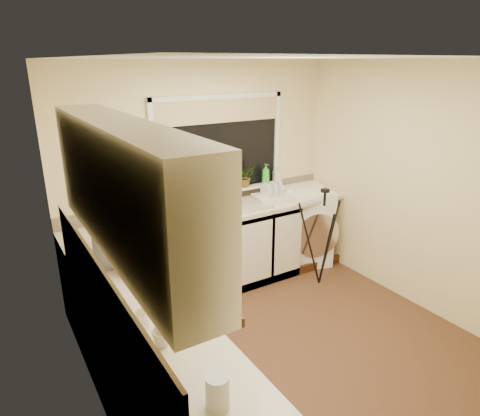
% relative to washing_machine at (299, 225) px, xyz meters
% --- Properties ---
extents(floor, '(3.20, 3.20, 0.00)m').
position_rel_washing_machine_xyz_m(floor, '(-1.20, -1.25, -0.48)').
color(floor, brown).
rests_on(floor, ground).
extents(ceiling, '(3.20, 3.20, 0.00)m').
position_rel_washing_machine_xyz_m(ceiling, '(-1.20, -1.25, 1.97)').
color(ceiling, white).
rests_on(ceiling, ground).
extents(wall_back, '(3.20, 0.00, 3.20)m').
position_rel_washing_machine_xyz_m(wall_back, '(-1.20, 0.25, 0.75)').
color(wall_back, beige).
rests_on(wall_back, ground).
extents(wall_front, '(3.20, 0.00, 3.20)m').
position_rel_washing_machine_xyz_m(wall_front, '(-1.20, -2.75, 0.75)').
color(wall_front, beige).
rests_on(wall_front, ground).
extents(wall_left, '(0.00, 3.00, 3.00)m').
position_rel_washing_machine_xyz_m(wall_left, '(-2.80, -1.25, 0.75)').
color(wall_left, beige).
rests_on(wall_left, ground).
extents(wall_right, '(0.00, 3.00, 3.00)m').
position_rel_washing_machine_xyz_m(wall_right, '(0.40, -1.25, 0.75)').
color(wall_right, beige).
rests_on(wall_right, ground).
extents(base_cabinet_back, '(2.55, 0.60, 0.86)m').
position_rel_washing_machine_xyz_m(base_cabinet_back, '(-1.52, -0.05, -0.05)').
color(base_cabinet_back, silver).
rests_on(base_cabinet_back, floor).
extents(base_cabinet_left, '(0.54, 2.40, 0.86)m').
position_rel_washing_machine_xyz_m(base_cabinet_left, '(-2.50, -1.55, -0.05)').
color(base_cabinet_left, silver).
rests_on(base_cabinet_left, floor).
extents(worktop_back, '(3.20, 0.60, 0.04)m').
position_rel_washing_machine_xyz_m(worktop_back, '(-1.20, -0.05, 0.40)').
color(worktop_back, beige).
rests_on(worktop_back, base_cabinet_back).
extents(worktop_left, '(0.60, 2.40, 0.04)m').
position_rel_washing_machine_xyz_m(worktop_left, '(-2.50, -1.55, 0.40)').
color(worktop_left, beige).
rests_on(worktop_left, base_cabinet_left).
extents(upper_cabinet, '(0.28, 1.90, 0.70)m').
position_rel_washing_machine_xyz_m(upper_cabinet, '(-2.64, -1.70, 1.32)').
color(upper_cabinet, silver).
rests_on(upper_cabinet, wall_left).
extents(splashback_left, '(0.02, 2.40, 0.45)m').
position_rel_washing_machine_xyz_m(splashback_left, '(-2.79, -1.55, 0.65)').
color(splashback_left, beige).
rests_on(splashback_left, wall_left).
extents(splashback_back, '(3.20, 0.02, 0.14)m').
position_rel_washing_machine_xyz_m(splashback_back, '(-1.20, 0.24, 0.49)').
color(splashback_back, beige).
rests_on(splashback_back, wall_back).
extents(window_glass, '(1.50, 0.02, 1.00)m').
position_rel_washing_machine_xyz_m(window_glass, '(-1.00, 0.24, 1.07)').
color(window_glass, black).
rests_on(window_glass, wall_back).
extents(window_blind, '(1.50, 0.02, 0.25)m').
position_rel_washing_machine_xyz_m(window_blind, '(-1.00, 0.21, 1.45)').
color(window_blind, tan).
rests_on(window_blind, wall_back).
extents(windowsill, '(1.60, 0.14, 0.03)m').
position_rel_washing_machine_xyz_m(windowsill, '(-1.00, 0.18, 0.56)').
color(windowsill, white).
rests_on(windowsill, wall_back).
extents(sink, '(0.82, 0.46, 0.03)m').
position_rel_washing_machine_xyz_m(sink, '(-1.00, -0.05, 0.43)').
color(sink, tan).
rests_on(sink, worktop_back).
extents(faucet, '(0.03, 0.03, 0.24)m').
position_rel_washing_machine_xyz_m(faucet, '(-1.00, 0.13, 0.54)').
color(faucet, silver).
rests_on(faucet, worktop_back).
extents(washing_machine, '(0.83, 0.82, 0.96)m').
position_rel_washing_machine_xyz_m(washing_machine, '(0.00, 0.00, 0.00)').
color(washing_machine, white).
rests_on(washing_machine, floor).
extents(laptop, '(0.43, 0.40, 0.26)m').
position_rel_washing_machine_xyz_m(laptop, '(-1.92, -0.01, 0.49)').
color(laptop, '#A4A4AC').
rests_on(laptop, worktop_back).
extents(kettle, '(0.15, 0.15, 0.20)m').
position_rel_washing_machine_xyz_m(kettle, '(-2.39, -0.95, 0.52)').
color(kettle, white).
rests_on(kettle, worktop_left).
extents(dish_rack, '(0.48, 0.40, 0.07)m').
position_rel_washing_machine_xyz_m(dish_rack, '(-0.46, -0.07, 0.45)').
color(dish_rack, beige).
rests_on(dish_rack, worktop_back).
extents(tripod, '(0.64, 0.64, 1.13)m').
position_rel_washing_machine_xyz_m(tripod, '(-0.17, -0.61, 0.09)').
color(tripod, black).
rests_on(tripod, floor).
extents(glass_jug, '(0.11, 0.11, 0.17)m').
position_rel_washing_machine_xyz_m(glass_jug, '(-2.50, -2.44, 0.50)').
color(glass_jug, silver).
rests_on(glass_jug, worktop_left).
extents(steel_jar, '(0.08, 0.08, 0.11)m').
position_rel_washing_machine_xyz_m(steel_jar, '(-2.59, -1.66, 0.48)').
color(steel_jar, silver).
rests_on(steel_jar, worktop_left).
extents(microwave, '(0.43, 0.55, 0.27)m').
position_rel_washing_machine_xyz_m(microwave, '(-2.45, -0.61, 0.56)').
color(microwave, white).
rests_on(microwave, worktop_left).
extents(plant_a, '(0.16, 0.12, 0.27)m').
position_rel_washing_machine_xyz_m(plant_a, '(-1.50, 0.15, 0.71)').
color(plant_a, '#999999').
rests_on(plant_a, windowsill).
extents(plant_c, '(0.17, 0.17, 0.25)m').
position_rel_washing_machine_xyz_m(plant_c, '(-0.99, 0.15, 0.70)').
color(plant_c, '#999999').
rests_on(plant_c, windowsill).
extents(plant_d, '(0.25, 0.23, 0.24)m').
position_rel_washing_machine_xyz_m(plant_d, '(-0.71, 0.16, 0.69)').
color(plant_d, '#999999').
rests_on(plant_d, windowsill).
extents(soap_bottle_green, '(0.11, 0.11, 0.24)m').
position_rel_washing_machine_xyz_m(soap_bottle_green, '(-0.43, 0.14, 0.69)').
color(soap_bottle_green, green).
rests_on(soap_bottle_green, windowsill).
extents(soap_bottle_clear, '(0.10, 0.10, 0.18)m').
position_rel_washing_machine_xyz_m(soap_bottle_clear, '(-0.24, 0.17, 0.66)').
color(soap_bottle_clear, '#999999').
rests_on(soap_bottle_clear, windowsill).
extents(cup_back, '(0.16, 0.16, 0.10)m').
position_rel_washing_machine_xyz_m(cup_back, '(-0.21, -0.04, 0.47)').
color(cup_back, white).
rests_on(cup_back, worktop_back).
extents(cup_left, '(0.11, 0.11, 0.10)m').
position_rel_washing_machine_xyz_m(cup_left, '(-2.56, -1.88, 0.47)').
color(cup_left, beige).
rests_on(cup_left, worktop_left).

